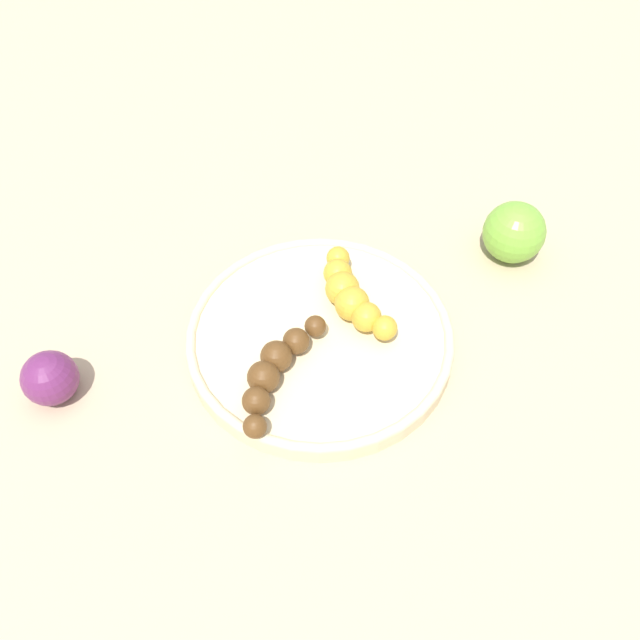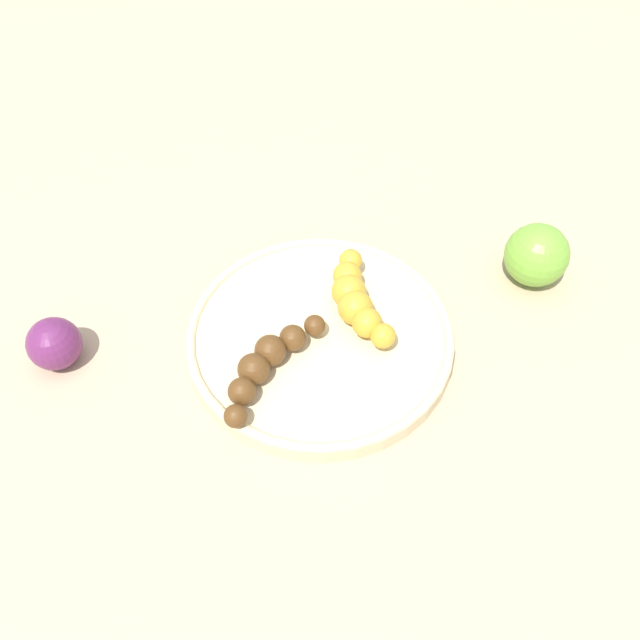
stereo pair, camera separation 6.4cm
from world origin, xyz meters
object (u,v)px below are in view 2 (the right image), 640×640
(fruit_bowl, at_px, (320,336))
(banana_overripe, at_px, (266,362))
(plum_purple, at_px, (54,344))
(apple_green, at_px, (537,255))
(banana_spotted, at_px, (356,299))

(fruit_bowl, distance_m, banana_overripe, 0.07)
(banana_overripe, bearing_deg, plum_purple, 25.09)
(plum_purple, bearing_deg, apple_green, 156.95)
(banana_spotted, xyz_separation_m, plum_purple, (0.26, -0.13, -0.01))
(fruit_bowl, bearing_deg, plum_purple, -31.65)
(plum_purple, height_order, apple_green, apple_green)
(banana_spotted, distance_m, apple_green, 0.20)
(fruit_bowl, distance_m, apple_green, 0.25)
(banana_overripe, relative_size, apple_green, 2.00)
(banana_spotted, relative_size, apple_green, 1.78)
(apple_green, bearing_deg, fruit_bowl, -14.14)
(plum_purple, bearing_deg, banana_overripe, 136.41)
(fruit_bowl, xyz_separation_m, banana_spotted, (-0.05, -0.00, 0.02))
(banana_spotted, height_order, plum_purple, banana_spotted)
(fruit_bowl, xyz_separation_m, plum_purple, (0.22, -0.13, 0.01))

